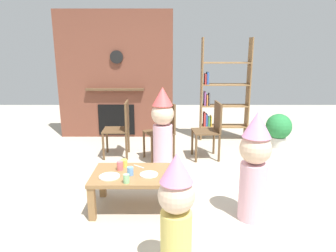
# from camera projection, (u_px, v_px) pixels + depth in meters

# --- Properties ---
(ground_plane) EXTENTS (12.00, 12.00, 0.00)m
(ground_plane) POSITION_uv_depth(u_px,v_px,m) (156.00, 196.00, 3.67)
(ground_plane) COLOR #BCB29E
(brick_fireplace_feature) EXTENTS (2.20, 0.28, 2.40)m
(brick_fireplace_feature) POSITION_uv_depth(u_px,v_px,m) (115.00, 76.00, 5.89)
(brick_fireplace_feature) COLOR brown
(brick_fireplace_feature) RESTS_ON ground_plane
(bookshelf) EXTENTS (0.90, 0.28, 1.90)m
(bookshelf) POSITION_uv_depth(u_px,v_px,m) (220.00, 95.00, 5.79)
(bookshelf) COLOR olive
(bookshelf) RESTS_ON ground_plane
(coffee_table) EXTENTS (0.97, 0.62, 0.40)m
(coffee_table) POSITION_uv_depth(u_px,v_px,m) (137.00, 179.00, 3.33)
(coffee_table) COLOR olive
(coffee_table) RESTS_ON ground_plane
(paper_cup_near_left) EXTENTS (0.07, 0.07, 0.09)m
(paper_cup_near_left) POSITION_uv_depth(u_px,v_px,m) (130.00, 171.00, 3.26)
(paper_cup_near_left) COLOR #669EE0
(paper_cup_near_left) RESTS_ON coffee_table
(paper_cup_near_right) EXTENTS (0.07, 0.07, 0.10)m
(paper_cup_near_right) POSITION_uv_depth(u_px,v_px,m) (120.00, 166.00, 3.39)
(paper_cup_near_right) COLOR #E5666B
(paper_cup_near_right) RESTS_ON coffee_table
(paper_cup_center) EXTENTS (0.08, 0.08, 0.09)m
(paper_cup_center) POSITION_uv_depth(u_px,v_px,m) (174.00, 179.00, 3.07)
(paper_cup_center) COLOR #F2CC4C
(paper_cup_center) RESTS_ON coffee_table
(paper_cup_far_left) EXTENTS (0.07, 0.07, 0.09)m
(paper_cup_far_left) POSITION_uv_depth(u_px,v_px,m) (124.00, 163.00, 3.48)
(paper_cup_far_left) COLOR #F2CC4C
(paper_cup_far_left) RESTS_ON coffee_table
(paper_cup_far_right) EXTENTS (0.06, 0.06, 0.09)m
(paper_cup_far_right) POSITION_uv_depth(u_px,v_px,m) (126.00, 179.00, 3.07)
(paper_cup_far_right) COLOR #8CD18C
(paper_cup_far_right) RESTS_ON coffee_table
(paper_plate_front) EXTENTS (0.19, 0.19, 0.01)m
(paper_plate_front) POSITION_uv_depth(u_px,v_px,m) (148.00, 174.00, 3.27)
(paper_plate_front) COLOR white
(paper_plate_front) RESTS_ON coffee_table
(paper_plate_rear) EXTENTS (0.22, 0.22, 0.01)m
(paper_plate_rear) POSITION_uv_depth(u_px,v_px,m) (109.00, 177.00, 3.22)
(paper_plate_rear) COLOR white
(paper_plate_rear) RESTS_ON coffee_table
(birthday_cake_slice) EXTENTS (0.10, 0.10, 0.09)m
(birthday_cake_slice) POSITION_uv_depth(u_px,v_px,m) (173.00, 164.00, 3.46)
(birthday_cake_slice) COLOR pink
(birthday_cake_slice) RESTS_ON coffee_table
(table_fork) EXTENTS (0.13, 0.10, 0.01)m
(table_fork) POSITION_uv_depth(u_px,v_px,m) (138.00, 166.00, 3.50)
(table_fork) COLOR silver
(table_fork) RESTS_ON coffee_table
(child_with_cone_hat) EXTENTS (0.28, 0.28, 1.00)m
(child_with_cone_hat) POSITION_uv_depth(u_px,v_px,m) (176.00, 213.00, 2.28)
(child_with_cone_hat) COLOR #E0CC66
(child_with_cone_hat) RESTS_ON ground_plane
(child_in_pink) EXTENTS (0.31, 0.31, 1.13)m
(child_in_pink) POSITION_uv_depth(u_px,v_px,m) (254.00, 164.00, 3.04)
(child_in_pink) COLOR #EAB2C6
(child_in_pink) RESTS_ON ground_plane
(child_by_the_chairs) EXTENTS (0.33, 0.33, 1.18)m
(child_by_the_chairs) POSITION_uv_depth(u_px,v_px,m) (162.00, 126.00, 4.44)
(child_by_the_chairs) COLOR #EAB2C6
(child_by_the_chairs) RESTS_ON ground_plane
(dining_chair_left) EXTENTS (0.41, 0.41, 0.90)m
(dining_chair_left) POSITION_uv_depth(u_px,v_px,m) (121.00, 126.00, 4.90)
(dining_chair_left) COLOR brown
(dining_chair_left) RESTS_ON ground_plane
(dining_chair_middle) EXTENTS (0.53, 0.53, 0.90)m
(dining_chair_middle) POSITION_uv_depth(u_px,v_px,m) (164.00, 127.00, 4.79)
(dining_chair_middle) COLOR brown
(dining_chair_middle) RESTS_ON ground_plane
(dining_chair_right) EXTENTS (0.43, 0.43, 0.90)m
(dining_chair_right) POSITION_uv_depth(u_px,v_px,m) (211.00, 127.00, 4.82)
(dining_chair_right) COLOR brown
(dining_chair_right) RESTS_ON ground_plane
(potted_plant_tall) EXTENTS (0.45, 0.45, 0.60)m
(potted_plant_tall) POSITION_uv_depth(u_px,v_px,m) (278.00, 128.00, 5.42)
(potted_plant_tall) COLOR beige
(potted_plant_tall) RESTS_ON ground_plane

